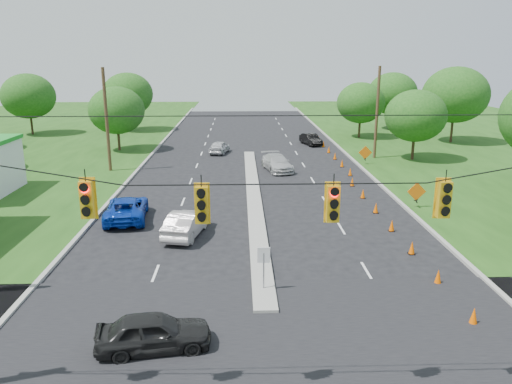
{
  "coord_description": "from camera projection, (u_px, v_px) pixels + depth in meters",
  "views": [
    {
      "loc": [
        -0.98,
        -13.71,
        9.85
      ],
      "look_at": [
        -0.13,
        12.19,
        2.8
      ],
      "focal_mm": 35.0,
      "sensor_mm": 36.0,
      "label": 1
    }
  ],
  "objects": [
    {
      "name": "utility_pole_far_right",
      "position": [
        377.0,
        113.0,
        48.82
      ],
      "size": [
        0.28,
        0.28,
        9.0
      ],
      "primitive_type": "cylinder",
      "color": "#422D1C",
      "rests_on": "ground"
    },
    {
      "name": "cone_0",
      "position": [
        474.0,
        316.0,
        18.9
      ],
      "size": [
        0.32,
        0.32,
        0.7
      ],
      "primitive_type": "cone",
      "color": "#FF5E00",
      "rests_on": "ground"
    },
    {
      "name": "cone_9",
      "position": [
        335.0,
        156.0,
        49.29
      ],
      "size": [
        0.32,
        0.32,
        0.7
      ],
      "primitive_type": "cone",
      "color": "#FF5E00",
      "rests_on": "ground"
    },
    {
      "name": "cone_5",
      "position": [
        363.0,
        194.0,
        35.77
      ],
      "size": [
        0.32,
        0.32,
        0.7
      ],
      "primitive_type": "cone",
      "color": "#FF5E00",
      "rests_on": "ground"
    },
    {
      "name": "work_sign_1",
      "position": [
        417.0,
        192.0,
        33.26
      ],
      "size": [
        1.27,
        0.58,
        1.37
      ],
      "color": "black",
      "rests_on": "ground"
    },
    {
      "name": "curb_left",
      "position": [
        138.0,
        171.0,
        44.45
      ],
      "size": [
        0.25,
        110.0,
        0.16
      ],
      "primitive_type": "cube",
      "color": "gray",
      "rests_on": "ground"
    },
    {
      "name": "tree_6",
      "position": [
        128.0,
        94.0,
        67.07
      ],
      "size": [
        6.72,
        6.72,
        7.84
      ],
      "color": "black",
      "rests_on": "ground"
    },
    {
      "name": "cone_10",
      "position": [
        329.0,
        150.0,
        52.67
      ],
      "size": [
        0.32,
        0.32,
        0.7
      ],
      "primitive_type": "cone",
      "color": "#FF5E00",
      "rests_on": "ground"
    },
    {
      "name": "white_sedan",
      "position": [
        186.0,
        223.0,
        28.24
      ],
      "size": [
        2.42,
        4.69,
        1.47
      ],
      "primitive_type": "imported",
      "rotation": [
        0.0,
        0.0,
        2.94
      ],
      "color": "#BBB2B0",
      "rests_on": "ground"
    },
    {
      "name": "cone_7",
      "position": [
        350.0,
        172.0,
        42.54
      ],
      "size": [
        0.32,
        0.32,
        0.7
      ],
      "primitive_type": "cone",
      "color": "#FF5E00",
      "rests_on": "ground"
    },
    {
      "name": "cone_3",
      "position": [
        392.0,
        225.0,
        29.02
      ],
      "size": [
        0.32,
        0.32,
        0.7
      ],
      "primitive_type": "cone",
      "color": "#FF5E00",
      "rests_on": "ground"
    },
    {
      "name": "blue_pickup",
      "position": [
        127.0,
        208.0,
        31.02
      ],
      "size": [
        2.99,
        5.47,
        1.46
      ],
      "primitive_type": "imported",
      "rotation": [
        0.0,
        0.0,
        3.25
      ],
      "color": "#0B34AE",
      "rests_on": "ground"
    },
    {
      "name": "cone_6",
      "position": [
        352.0,
        182.0,
        39.15
      ],
      "size": [
        0.32,
        0.32,
        0.7
      ],
      "primitive_type": "cone",
      "color": "#FF5E00",
      "rests_on": "ground"
    },
    {
      "name": "median",
      "position": [
        254.0,
        197.0,
        36.1
      ],
      "size": [
        1.0,
        34.0,
        0.18
      ],
      "primitive_type": "cube",
      "color": "gray",
      "rests_on": "ground"
    },
    {
      "name": "tree_9",
      "position": [
        416.0,
        116.0,
        48.01
      ],
      "size": [
        5.88,
        5.88,
        6.86
      ],
      "color": "black",
      "rests_on": "ground"
    },
    {
      "name": "signal_span",
      "position": [
        275.0,
        242.0,
        13.57
      ],
      "size": [
        25.6,
        0.32,
        9.0
      ],
      "color": "#422D1C",
      "rests_on": "ground"
    },
    {
      "name": "tree_12",
      "position": [
        361.0,
        103.0,
        61.44
      ],
      "size": [
        5.88,
        5.88,
        6.86
      ],
      "color": "black",
      "rests_on": "ground"
    },
    {
      "name": "silver_car_oncoming",
      "position": [
        219.0,
        147.0,
        52.41
      ],
      "size": [
        2.36,
        4.09,
        1.31
      ],
      "primitive_type": "imported",
      "rotation": [
        0.0,
        0.0,
        2.92
      ],
      "color": "silver",
      "rests_on": "ground"
    },
    {
      "name": "cone_1",
      "position": [
        438.0,
        277.0,
        22.27
      ],
      "size": [
        0.32,
        0.32,
        0.7
      ],
      "primitive_type": "cone",
      "color": "#FF5E00",
      "rests_on": "ground"
    },
    {
      "name": "dark_car_receding",
      "position": [
        311.0,
        139.0,
        57.37
      ],
      "size": [
        2.37,
        4.16,
        1.3
      ],
      "primitive_type": "imported",
      "rotation": [
        0.0,
        0.0,
        0.27
      ],
      "color": "black",
      "rests_on": "ground"
    },
    {
      "name": "curb_right",
      "position": [
        362.0,
        169.0,
        45.1
      ],
      "size": [
        0.25,
        110.0,
        0.16
      ],
      "primitive_type": "cube",
      "color": "gray",
      "rests_on": "ground"
    },
    {
      "name": "utility_pole_far_left",
      "position": [
        107.0,
        120.0,
        43.2
      ],
      "size": [
        0.28,
        0.28,
        9.0
      ],
      "primitive_type": "cylinder",
      "color": "#422D1C",
      "rests_on": "ground"
    },
    {
      "name": "tree_11",
      "position": [
        392.0,
        94.0,
        68.22
      ],
      "size": [
        6.72,
        6.72,
        7.84
      ],
      "color": "black",
      "rests_on": "ground"
    },
    {
      "name": "tree_5",
      "position": [
        117.0,
        110.0,
        52.83
      ],
      "size": [
        5.88,
        5.88,
        6.86
      ],
      "color": "black",
      "rests_on": "ground"
    },
    {
      "name": "black_sedan",
      "position": [
        154.0,
        332.0,
        17.18
      ],
      "size": [
        4.15,
        2.17,
        1.35
      ],
      "primitive_type": "imported",
      "rotation": [
        0.0,
        0.0,
        1.72
      ],
      "color": "black",
      "rests_on": "ground"
    },
    {
      "name": "tree_10",
      "position": [
        455.0,
        95.0,
        57.58
      ],
      "size": [
        7.56,
        7.56,
        8.82
      ],
      "color": "black",
      "rests_on": "ground"
    },
    {
      "name": "cone_11",
      "position": [
        323.0,
        144.0,
        56.04
      ],
      "size": [
        0.32,
        0.32,
        0.7
      ],
      "primitive_type": "cone",
      "color": "#FF5E00",
      "rests_on": "ground"
    },
    {
      "name": "tree_4",
      "position": [
        28.0,
        96.0,
        63.8
      ],
      "size": [
        6.72,
        6.72,
        7.84
      ],
      "color": "black",
      "rests_on": "ground"
    },
    {
      "name": "cone_8",
      "position": [
        342.0,
        163.0,
        45.92
      ],
      "size": [
        0.32,
        0.32,
        0.7
      ],
      "primitive_type": "cone",
      "color": "#FF5E00",
      "rests_on": "ground"
    },
    {
      "name": "ground",
      "position": [
        273.0,
        377.0,
        15.84
      ],
      "size": [
        160.0,
        160.0,
        0.0
      ],
      "primitive_type": "plane",
      "color": "black",
      "rests_on": "ground"
    },
    {
      "name": "silver_car_far",
      "position": [
        277.0,
        163.0,
        44.42
      ],
      "size": [
        2.97,
        5.18,
        1.41
      ],
      "primitive_type": "imported",
      "rotation": [
        0.0,
        0.0,
        0.21
      ],
      "color": "#B3B3B3",
      "rests_on": "ground"
    },
    {
      "name": "work_sign_2",
      "position": [
        365.0,
        153.0,
        46.76
      ],
      "size": [
        1.27,
        0.58,
        1.37
      ],
      "color": "black",
      "rests_on": "ground"
    },
    {
      "name": "median_sign",
      "position": [
        264.0,
        260.0,
        21.25
      ],
      "size": [
        0.55,
        0.06,
        2.05
      ],
      "color": "gray",
      "rests_on": "ground"
    },
    {
      "name": "cone_12",
      "position": [
        319.0,
        139.0,
        59.42
      ],
      "size": [
        0.32,
        0.32,
        0.7
      ],
      "primitive_type": "cone",
      "color": "#FF5E00",
      "rests_on": "ground"
    },
    {
      "name": "cone_2",
      "position": [
        412.0,
        248.0,
        25.65
      ],
      "size": [
        0.32,
        0.32,
        0.7
      ],
      "primitive_type": "cone",
      "color": "#FF5E00",
      "rests_on": "ground"
    },
    {
      "name": "cone_4",
      "position": [
        376.0,
        208.0,
        32.4
      ],
      "size": [
        0.32,
        0.32,
        0.7
      ],
      "primitive_type": "cone",
      "color": "#FF5E00",
      "rests_on": "ground"
    },
    {
      "name": "cross_street",
      "position": [
        273.0,
        377.0,
        15.84
      ],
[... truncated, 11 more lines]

